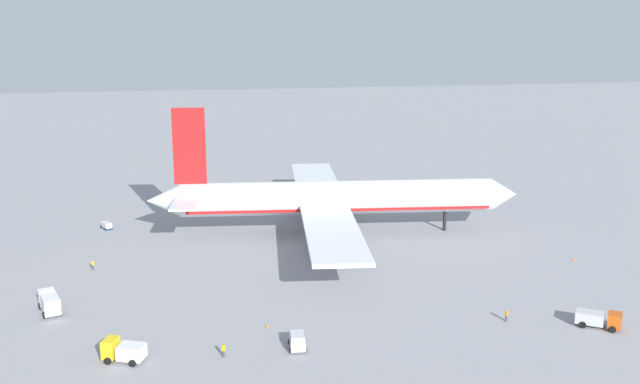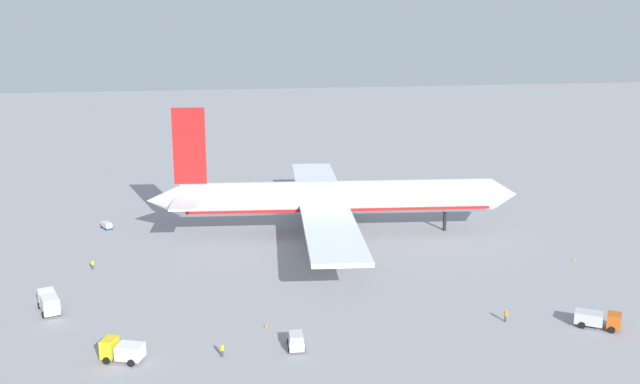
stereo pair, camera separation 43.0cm
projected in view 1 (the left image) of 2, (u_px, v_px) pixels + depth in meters
The scene contains 13 objects.
ground_plane at pixel (338, 233), 139.10m from camera, with size 600.00×600.00×0.00m, color gray.
airliner at pixel (331, 198), 137.52m from camera, with size 70.85×73.71×24.26m.
service_truck_1 at pixel (49, 302), 100.83m from camera, with size 3.87×6.29×2.63m.
service_truck_2 at pixel (599, 319), 95.97m from camera, with size 6.00×5.12×2.26m.
service_truck_3 at pixel (123, 350), 86.39m from camera, with size 5.41×4.00×2.72m.
service_van at pixel (297, 340), 89.93m from camera, with size 2.34×4.17×1.97m.
baggage_cart_0 at pixel (107, 225), 141.48m from camera, with size 2.60×3.50×1.28m.
ground_worker_0 at pixel (93, 265), 118.13m from camera, with size 0.52×0.52×1.71m.
ground_worker_1 at pixel (224, 350), 87.53m from camera, with size 0.54×0.54×1.78m.
ground_worker_2 at pixel (507, 315), 97.93m from camera, with size 0.55×0.55×1.73m.
traffic_cone_0 at pixel (227, 186), 176.48m from camera, with size 0.36×0.36×0.55m, color orange.
traffic_cone_1 at pixel (267, 326), 96.05m from camera, with size 0.36×0.36×0.55m, color orange.
traffic_cone_2 at pixel (574, 259), 123.05m from camera, with size 0.36×0.36×0.55m, color orange.
Camera 1 is at (-28.82, -130.42, 39.78)m, focal length 40.68 mm.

